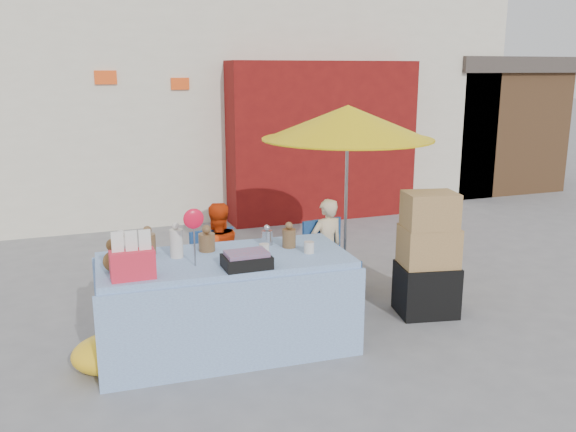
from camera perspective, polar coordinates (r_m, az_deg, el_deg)
name	(u,v)px	position (r m, az deg, el deg)	size (l,w,h in m)	color
ground	(288,332)	(5.98, 0.03, -10.82)	(80.00, 80.00, 0.00)	slate
backdrop	(180,36)	(12.86, -10.06, 16.21)	(14.00, 8.00, 7.80)	silver
market_table	(225,302)	(5.54, -5.92, -7.98)	(2.29, 1.16, 1.36)	#9AC4F6
chair_left	(221,290)	(6.37, -6.32, -6.86)	(0.54, 0.53, 0.85)	navy
chair_right	(331,276)	(6.76, 4.04, -5.58)	(0.54, 0.53, 0.85)	navy
vendor_orange	(217,257)	(6.39, -6.68, -3.80)	(0.56, 0.43, 1.14)	red
vendor_beige	(327,247)	(6.79, 3.63, -2.91)	(0.40, 0.26, 1.09)	beige
umbrella	(348,123)	(6.80, 5.61, 8.64)	(1.90, 1.90, 2.09)	gray
box_stack	(428,259)	(6.37, 12.95, -3.92)	(0.66, 0.58, 1.29)	black
tarp_bundle	(114,353)	(5.43, -15.95, -12.19)	(0.70, 0.56, 0.32)	yellow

